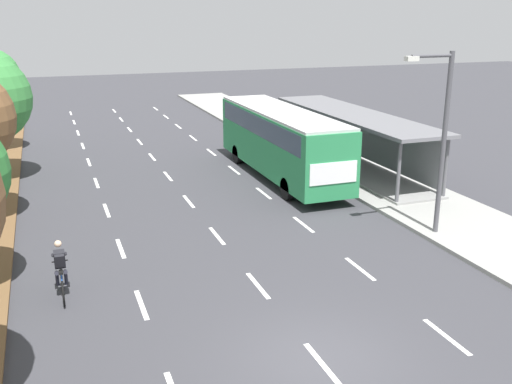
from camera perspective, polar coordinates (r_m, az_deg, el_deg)
The scene contains 9 objects.
ground_plane at distance 14.45m, azimuth 6.10°, elevation -15.94°, with size 140.00×140.00×0.00m, color #38383D.
sidewalk_right at distance 35.03m, azimuth 5.41°, elevation 4.20°, with size 4.50×52.00×0.15m, color gray.
lane_divider_left at distance 29.17m, azimuth -15.36°, elevation 0.87°, with size 0.14×45.45×0.01m.
lane_divider_center at distance 29.62m, azimuth -8.62°, elevation 1.54°, with size 0.14×45.45×0.01m.
lane_divider_right at distance 30.47m, azimuth -2.17°, elevation 2.16°, with size 0.14×45.45×0.01m.
bus_shelter at distance 30.63m, azimuth 9.84°, elevation 5.58°, with size 2.90×13.12×2.86m.
bus at distance 28.66m, azimuth 2.44°, elevation 5.44°, with size 2.54×11.29×3.37m.
cyclist at distance 17.67m, azimuth -18.57°, elevation -7.42°, with size 0.46×1.82×1.71m.
streetlight at distance 21.42m, azimuth 17.62°, elevation 5.63°, with size 1.91×0.24×6.50m.
Camera 1 is at (-5.52, -10.80, 7.86)m, focal length 40.84 mm.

